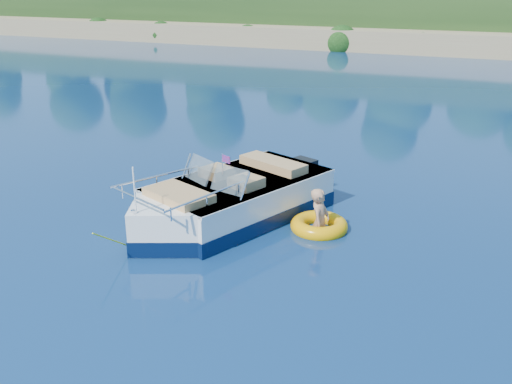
# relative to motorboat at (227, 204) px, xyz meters

# --- Properties ---
(ground) EXTENTS (160.00, 160.00, 0.00)m
(ground) POSITION_rel_motorboat_xyz_m (-0.38, -3.09, -0.39)
(ground) COLOR #0A2346
(ground) RESTS_ON ground
(shoreline) EXTENTS (170.00, 59.00, 6.00)m
(shoreline) POSITION_rel_motorboat_xyz_m (-0.38, 60.68, 0.58)
(shoreline) COLOR #9B805A
(shoreline) RESTS_ON ground
(motorboat) EXTENTS (3.56, 5.79, 2.03)m
(motorboat) POSITION_rel_motorboat_xyz_m (0.00, 0.00, 0.00)
(motorboat) COLOR white
(motorboat) RESTS_ON ground
(tow_tube) EXTENTS (1.57, 1.57, 0.33)m
(tow_tube) POSITION_rel_motorboat_xyz_m (2.02, 0.36, -0.31)
(tow_tube) COLOR #FFA805
(tow_tube) RESTS_ON ground
(boy) EXTENTS (0.44, 0.87, 1.67)m
(boy) POSITION_rel_motorboat_xyz_m (2.07, 0.27, -0.39)
(boy) COLOR tan
(boy) RESTS_ON ground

